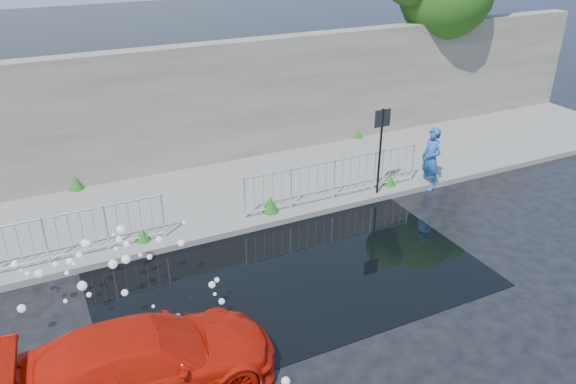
# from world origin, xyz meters

# --- Properties ---
(ground) EXTENTS (90.00, 90.00, 0.00)m
(ground) POSITION_xyz_m (0.00, 0.00, 0.00)
(ground) COLOR black
(ground) RESTS_ON ground
(pavement) EXTENTS (30.00, 4.00, 0.15)m
(pavement) POSITION_xyz_m (0.00, 5.00, 0.07)
(pavement) COLOR slate
(pavement) RESTS_ON ground
(curb) EXTENTS (30.00, 0.25, 0.16)m
(curb) POSITION_xyz_m (0.00, 3.00, 0.08)
(curb) COLOR slate
(curb) RESTS_ON ground
(retaining_wall) EXTENTS (30.00, 0.60, 3.50)m
(retaining_wall) POSITION_xyz_m (0.00, 7.20, 1.90)
(retaining_wall) COLOR #5F5C50
(retaining_wall) RESTS_ON pavement
(puddle) EXTENTS (8.00, 5.00, 0.01)m
(puddle) POSITION_xyz_m (0.50, 1.00, 0.01)
(puddle) COLOR black
(puddle) RESTS_ON ground
(sign_post) EXTENTS (0.45, 0.06, 2.50)m
(sign_post) POSITION_xyz_m (4.20, 3.10, 1.72)
(sign_post) COLOR black
(sign_post) RESTS_ON ground
(railing_left) EXTENTS (5.05, 0.05, 1.10)m
(railing_left) POSITION_xyz_m (-4.00, 3.35, 0.74)
(railing_left) COLOR silver
(railing_left) RESTS_ON pavement
(railing_right) EXTENTS (5.05, 0.05, 1.10)m
(railing_right) POSITION_xyz_m (3.00, 3.35, 0.74)
(railing_right) COLOR silver
(railing_right) RESTS_ON pavement
(weeds) EXTENTS (12.17, 3.93, 0.42)m
(weeds) POSITION_xyz_m (-0.42, 4.47, 0.33)
(weeds) COLOR #205416
(weeds) RESTS_ON pavement
(water_spray) EXTENTS (3.53, 5.52, 0.99)m
(water_spray) POSITION_xyz_m (-3.09, 0.45, 0.76)
(water_spray) COLOR white
(water_spray) RESTS_ON ground
(red_car) EXTENTS (4.21, 1.98, 1.19)m
(red_car) POSITION_xyz_m (-2.91, -0.98, 0.59)
(red_car) COLOR red
(red_car) RESTS_ON ground
(person) EXTENTS (0.44, 0.65, 1.76)m
(person) POSITION_xyz_m (5.85, 3.00, 0.88)
(person) COLOR #2051A3
(person) RESTS_ON ground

